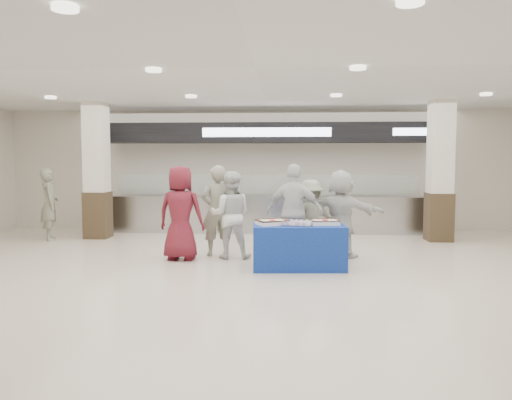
# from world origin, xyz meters

# --- Properties ---
(ground) EXTENTS (14.00, 14.00, 0.00)m
(ground) POSITION_xyz_m (0.00, 0.00, 0.00)
(ground) COLOR beige
(ground) RESTS_ON ground
(serving_line) EXTENTS (8.70, 0.85, 2.80)m
(serving_line) POSITION_xyz_m (0.00, 5.40, 1.16)
(serving_line) COLOR #ACAEB3
(serving_line) RESTS_ON ground
(column_left) EXTENTS (0.55, 0.55, 3.20)m
(column_left) POSITION_xyz_m (-4.00, 4.20, 1.53)
(column_left) COLOR #332617
(column_left) RESTS_ON ground
(column_right) EXTENTS (0.55, 0.55, 3.20)m
(column_right) POSITION_xyz_m (4.00, 4.20, 1.53)
(column_right) COLOR #332617
(column_right) RESTS_ON ground
(display_table) EXTENTS (1.60, 0.87, 0.75)m
(display_table) POSITION_xyz_m (0.69, 1.01, 0.38)
(display_table) COLOR navy
(display_table) RESTS_ON ground
(sheet_cake_left) EXTENTS (0.60, 0.54, 0.10)m
(sheet_cake_left) POSITION_xyz_m (0.24, 0.99, 0.80)
(sheet_cake_left) COLOR white
(sheet_cake_left) RESTS_ON display_table
(sheet_cake_right) EXTENTS (0.49, 0.40, 0.10)m
(sheet_cake_right) POSITION_xyz_m (1.14, 1.08, 0.80)
(sheet_cake_right) COLOR white
(sheet_cake_right) RESTS_ON display_table
(cupcake_tray) EXTENTS (0.51, 0.42, 0.07)m
(cupcake_tray) POSITION_xyz_m (0.67, 0.97, 0.79)
(cupcake_tray) COLOR #A4A4A8
(cupcake_tray) RESTS_ON display_table
(civilian_maroon) EXTENTS (0.92, 0.67, 1.75)m
(civilian_maroon) POSITION_xyz_m (-1.46, 1.65, 0.87)
(civilian_maroon) COLOR maroon
(civilian_maroon) RESTS_ON ground
(soldier_a) EXTENTS (0.74, 0.61, 1.75)m
(soldier_a) POSITION_xyz_m (-0.86, 2.12, 0.87)
(soldier_a) COLOR gray
(soldier_a) RESTS_ON ground
(chef_tall) EXTENTS (0.80, 0.62, 1.64)m
(chef_tall) POSITION_xyz_m (-0.56, 1.87, 0.82)
(chef_tall) COLOR silver
(chef_tall) RESTS_ON ground
(chef_short) EXTENTS (1.12, 0.66, 1.78)m
(chef_short) POSITION_xyz_m (0.63, 1.73, 0.89)
(chef_short) COLOR silver
(chef_short) RESTS_ON ground
(soldier_b) EXTENTS (1.05, 0.74, 1.48)m
(soldier_b) POSITION_xyz_m (0.96, 2.17, 0.74)
(soldier_b) COLOR gray
(soldier_b) RESTS_ON ground
(civilian_white) EXTENTS (1.62, 1.03, 1.67)m
(civilian_white) POSITION_xyz_m (1.53, 2.09, 0.84)
(civilian_white) COLOR silver
(civilian_white) RESTS_ON ground
(soldier_bg) EXTENTS (0.64, 0.72, 1.67)m
(soldier_bg) POSITION_xyz_m (-4.99, 3.80, 0.83)
(soldier_bg) COLOR gray
(soldier_bg) RESTS_ON ground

